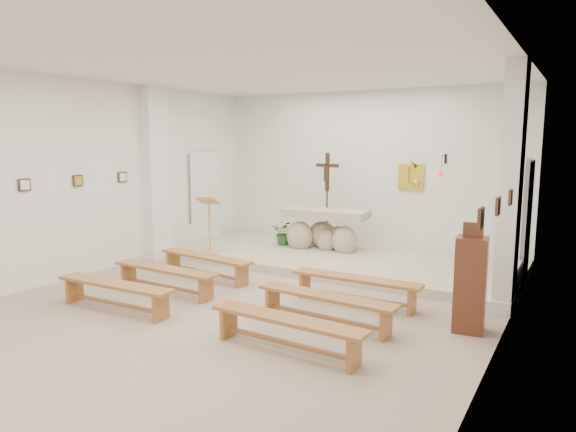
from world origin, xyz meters
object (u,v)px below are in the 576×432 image
Objects in this scene: bench_right_second at (326,302)px; lectern at (209,225)px; bench_right_front at (356,284)px; crucifix_stand at (327,192)px; bench_left_front at (206,261)px; bench_left_third at (115,290)px; donation_pedestal at (470,284)px; bench_left_second at (165,274)px; bench_right_third at (287,326)px; altar at (324,232)px.

lectern is at bearing 153.10° from bench_right_second.
bench_right_front is at bearing 93.23° from bench_right_second.
crucifix_stand reaches higher than bench_left_front.
donation_pedestal is at bearing 19.26° from bench_left_third.
crucifix_stand reaches higher than bench_left_second.
crucifix_stand is at bearing 119.26° from bench_right_second.
bench_left_second is (-4.53, -0.75, -0.31)m from donation_pedestal.
donation_pedestal reaches higher than bench_left_second.
donation_pedestal is 0.71× the size of bench_left_front.
bench_right_second and bench_right_third have the same top height.
altar reaches higher than bench_right_front.
bench_left_front is 1.01m from bench_left_second.
bench_right_front is at bearing -59.40° from altar.
bench_right_front is 3.49m from bench_left_third.
altar is at bearing 119.87° from bench_right_second.
donation_pedestal reaches higher than bench_left_third.
altar is 0.91× the size of bench_left_front.
bench_right_second is (0.00, -1.01, 0.00)m from bench_right_front.
donation_pedestal reaches higher than bench_right_third.
lectern is 0.60× the size of bench_left_third.
bench_right_front is 1.00× the size of bench_left_third.
bench_left_second is at bearing 88.03° from bench_left_third.
bench_left_second is at bearing -83.60° from bench_left_front.
bench_right_second is (-1.67, -0.75, -0.31)m from donation_pedestal.
lectern is 4.84m from bench_right_third.
bench_left_third is (0.00, -2.02, 0.00)m from bench_left_front.
bench_left_front is 1.01× the size of bench_left_third.
bench_left_second is at bearing -160.79° from bench_right_front.
crucifix_stand is 5.29m from bench_left_third.
donation_pedestal is (3.68, -3.37, -0.69)m from crucifix_stand.
bench_left_second is at bearing -109.01° from altar.
bench_left_front is at bearing -91.02° from crucifix_stand.
lectern reaches higher than altar.
bench_right_front is (-1.67, 0.26, -0.31)m from donation_pedestal.
lectern is 4.26m from bench_right_second.
bench_left_third is at bearing -177.92° from bench_right_third.
crucifix_stand is (1.66, 1.99, 0.57)m from lectern.
bench_left_second is 1.00× the size of bench_right_third.
crucifix_stand is at bearing 78.70° from bench_left_third.
crucifix_stand is 5.59m from bench_right_third.
bench_right_front is 3.03m from bench_left_second.
donation_pedestal is 2.45m from bench_right_third.
bench_left_front is 3.03m from bench_right_second.
donation_pedestal is (3.53, -2.95, 0.12)m from altar.
crucifix_stand is at bearing 122.63° from bench_right_front.
crucifix_stand is at bearing 36.27° from lectern.
altar is 3.84m from bench_left_second.
lectern is at bearing 162.75° from bench_right_front.
bench_left_front is 2.02m from bench_left_third.
crucifix_stand is 1.01× the size of bench_left_second.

